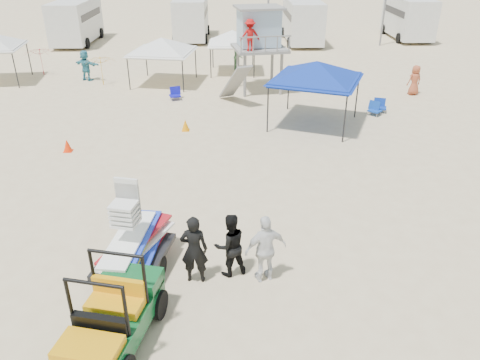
{
  "coord_description": "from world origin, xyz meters",
  "views": [
    {
      "loc": [
        0.28,
        -8.91,
        7.44
      ],
      "look_at": [
        0.5,
        3.0,
        1.3
      ],
      "focal_mm": 35.0,
      "sensor_mm": 36.0,
      "label": 1
    }
  ],
  "objects_px": {
    "lifeguard_tower": "(258,31)",
    "utility_cart": "(110,311)",
    "man_left": "(194,249)",
    "surf_trailer": "(132,242)",
    "canopy_blue": "(317,64)"
  },
  "relations": [
    {
      "from": "surf_trailer",
      "to": "man_left",
      "type": "relative_size",
      "value": 1.55
    },
    {
      "from": "lifeguard_tower",
      "to": "canopy_blue",
      "type": "height_order",
      "value": "lifeguard_tower"
    },
    {
      "from": "lifeguard_tower",
      "to": "man_left",
      "type": "bearing_deg",
      "value": -98.19
    },
    {
      "from": "utility_cart",
      "to": "man_left",
      "type": "height_order",
      "value": "utility_cart"
    },
    {
      "from": "surf_trailer",
      "to": "lifeguard_tower",
      "type": "xyz_separation_m",
      "value": [
        3.86,
        15.97,
        2.26
      ]
    },
    {
      "from": "lifeguard_tower",
      "to": "canopy_blue",
      "type": "distance_m",
      "value": 5.94
    },
    {
      "from": "surf_trailer",
      "to": "man_left",
      "type": "bearing_deg",
      "value": -11.17
    },
    {
      "from": "surf_trailer",
      "to": "canopy_blue",
      "type": "height_order",
      "value": "canopy_blue"
    },
    {
      "from": "utility_cart",
      "to": "surf_trailer",
      "type": "xyz_separation_m",
      "value": [
        0.0,
        2.34,
        0.02
      ]
    },
    {
      "from": "lifeguard_tower",
      "to": "utility_cart",
      "type": "bearing_deg",
      "value": -101.92
    },
    {
      "from": "surf_trailer",
      "to": "canopy_blue",
      "type": "distance_m",
      "value": 12.26
    },
    {
      "from": "utility_cart",
      "to": "surf_trailer",
      "type": "distance_m",
      "value": 2.34
    },
    {
      "from": "utility_cart",
      "to": "man_left",
      "type": "relative_size",
      "value": 1.53
    },
    {
      "from": "surf_trailer",
      "to": "lifeguard_tower",
      "type": "height_order",
      "value": "lifeguard_tower"
    },
    {
      "from": "utility_cart",
      "to": "surf_trailer",
      "type": "height_order",
      "value": "surf_trailer"
    }
  ]
}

